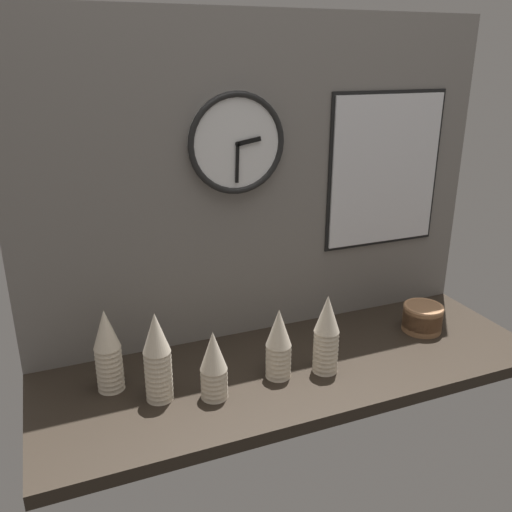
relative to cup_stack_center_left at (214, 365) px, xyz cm
name	(u,v)px	position (x,y,z in cm)	size (l,w,h in cm)	color
ground_plane	(294,368)	(28.99, 7.73, -12.44)	(160.00, 56.00, 4.00)	black
wall_tiled_back	(263,183)	(28.99, 34.23, 42.06)	(160.00, 3.00, 105.00)	slate
cup_stack_center_left	(214,365)	(0.00, 0.00, 0.00)	(7.79, 7.79, 20.88)	beige
cup_stack_left	(157,357)	(-14.63, 5.06, 3.02)	(7.79, 7.79, 26.91)	beige
cup_stack_center_right	(326,334)	(35.91, 0.30, 2.26)	(7.79, 7.79, 25.41)	beige
cup_stack_far_left	(108,350)	(-26.77, 15.19, 2.26)	(7.79, 7.79, 25.41)	beige
cup_stack_center	(279,343)	(21.26, 2.92, 0.75)	(7.79, 7.79, 22.39)	beige
bowl_stack_far_right	(423,317)	(80.56, 10.68, -5.35)	(13.99, 13.99, 9.57)	#996B47
wall_clock	(237,144)	(19.05, 31.19, 55.89)	(31.37, 2.70, 31.37)	white
menu_board	(385,171)	(74.86, 32.07, 43.10)	(45.18, 1.32, 54.54)	black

